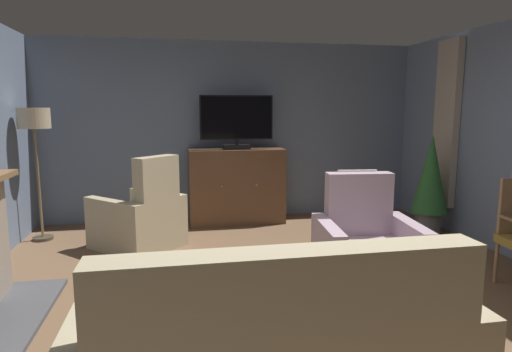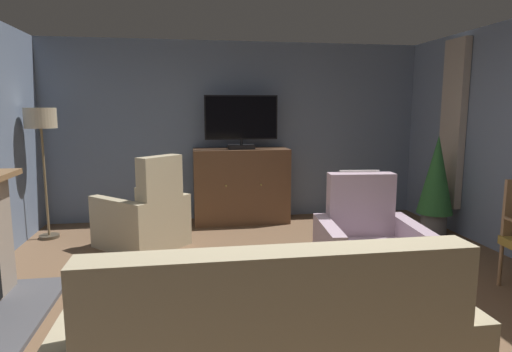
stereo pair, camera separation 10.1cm
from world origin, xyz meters
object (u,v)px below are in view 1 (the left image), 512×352
object	(u,v)px
tv_remote	(217,257)
floor_lamp	(34,128)
armchair_beside_cabinet	(140,220)
potted_plant_small_fern_corner	(430,181)
armchair_angled_to_table	(366,251)
television	(236,121)
coffee_table	(232,270)
tv_cabinet	(236,187)

from	to	relation	value
tv_remote	floor_lamp	bearing A→B (deg)	-19.19
armchair_beside_cabinet	potted_plant_small_fern_corner	bearing A→B (deg)	-2.36
armchair_angled_to_table	potted_plant_small_fern_corner	world-z (taller)	potted_plant_small_fern_corner
television	floor_lamp	distance (m)	2.61
tv_remote	armchair_angled_to_table	distance (m)	1.48
coffee_table	armchair_angled_to_table	bearing A→B (deg)	16.17
tv_cabinet	potted_plant_small_fern_corner	distance (m)	2.68
armchair_angled_to_table	coffee_table	bearing A→B (deg)	-163.83
coffee_table	potted_plant_small_fern_corner	bearing A→B (deg)	31.74
television	armchair_beside_cabinet	bearing A→B (deg)	-144.97
television	potted_plant_small_fern_corner	world-z (taller)	television
floor_lamp	armchair_beside_cabinet	bearing A→B (deg)	-23.65
armchair_angled_to_table	potted_plant_small_fern_corner	size ratio (longest dim) A/B	0.80
television	tv_cabinet	bearing A→B (deg)	90.00
armchair_beside_cabinet	coffee_table	bearing A→B (deg)	-66.21
tv_cabinet	armchair_angled_to_table	xyz separation A→B (m)	(0.89, -2.52, -0.19)
coffee_table	tv_remote	distance (m)	0.17
potted_plant_small_fern_corner	floor_lamp	distance (m)	5.11
coffee_table	armchair_angled_to_table	world-z (taller)	armchair_angled_to_table
coffee_table	armchair_angled_to_table	xyz separation A→B (m)	(1.35, 0.39, -0.05)
television	armchair_beside_cabinet	distance (m)	1.98
potted_plant_small_fern_corner	coffee_table	bearing A→B (deg)	-148.26
television	armchair_beside_cabinet	size ratio (longest dim) A/B	0.86
coffee_table	tv_remote	bearing A→B (deg)	130.00
tv_cabinet	television	xyz separation A→B (m)	(0.00, -0.05, 0.98)
tv_cabinet	floor_lamp	world-z (taller)	floor_lamp
tv_remote	tv_cabinet	bearing A→B (deg)	-71.03
tv_remote	potted_plant_small_fern_corner	distance (m)	3.43
coffee_table	armchair_beside_cabinet	distance (m)	2.12
tv_cabinet	coffee_table	xyz separation A→B (m)	(-0.46, -2.91, -0.14)
potted_plant_small_fern_corner	armchair_angled_to_table	bearing A→B (deg)	-137.83
armchair_angled_to_table	armchair_beside_cabinet	size ratio (longest dim) A/B	0.87
tv_remote	floor_lamp	distance (m)	3.27
tv_remote	armchair_angled_to_table	size ratio (longest dim) A/B	0.16
tv_cabinet	television	size ratio (longest dim) A/B	1.32
coffee_table	armchair_beside_cabinet	bearing A→B (deg)	113.79
television	potted_plant_small_fern_corner	xyz separation A→B (m)	(2.43, -1.08, -0.77)
tv_remote	floor_lamp	world-z (taller)	floor_lamp
television	floor_lamp	bearing A→B (deg)	-171.94
tv_cabinet	armchair_angled_to_table	distance (m)	2.68
television	armchair_angled_to_table	xyz separation A→B (m)	(0.89, -2.47, -1.17)
television	coffee_table	size ratio (longest dim) A/B	1.04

